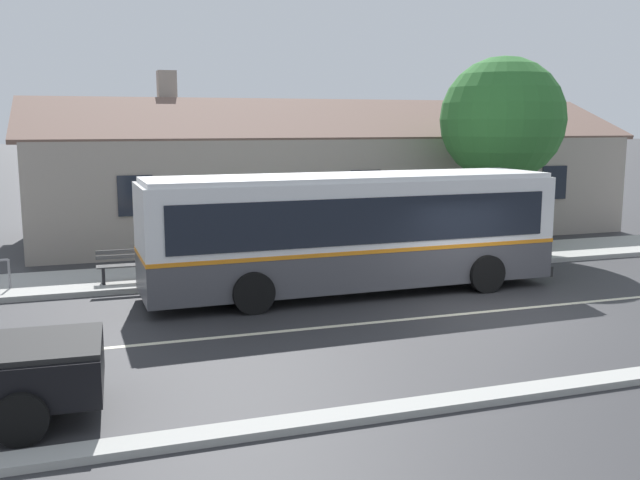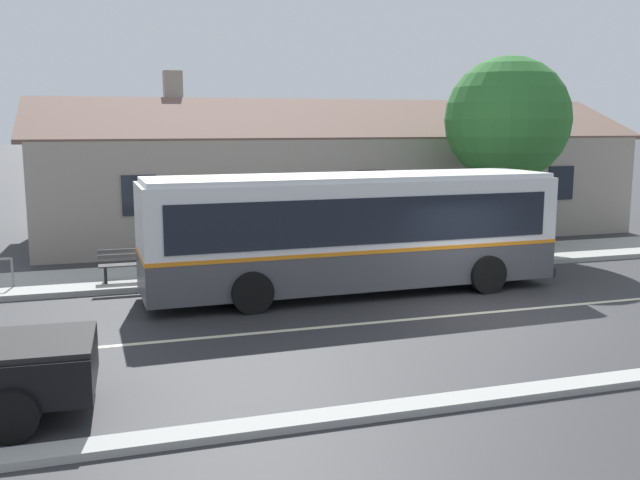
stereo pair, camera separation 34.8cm
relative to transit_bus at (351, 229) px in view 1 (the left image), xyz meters
name	(u,v)px [view 1 (the left image)]	position (x,y,z in m)	size (l,w,h in m)	color
ground_plane	(495,311)	(2.54, -2.90, -1.66)	(300.00, 300.00, 0.00)	#2D2D30
sidewalk_far	(391,262)	(2.54, 3.10, -1.59)	(60.00, 3.00, 0.15)	#9E9E99
lane_divider_stripe	(495,311)	(2.54, -2.90, -1.66)	(60.00, 0.16, 0.01)	beige
community_building	(327,182)	(2.95, 10.42, 0.37)	(23.25, 8.34, 6.37)	gray
transit_bus	(351,229)	(0.00, 0.00, 0.00)	(10.87, 2.93, 3.09)	#47474C
bench_by_building	(131,267)	(-5.45, 2.38, -1.09)	(1.78, 0.51, 0.94)	#4C4C4C
street_tree_primary	(503,120)	(7.04, 4.09, 2.83)	(4.22, 4.22, 6.62)	#4C3828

